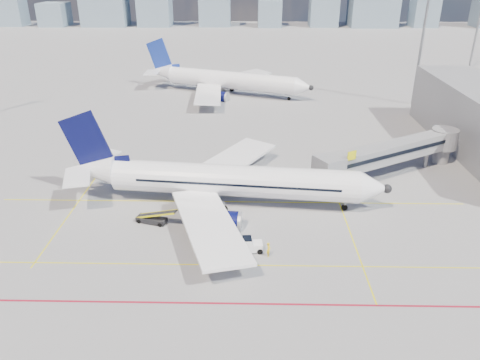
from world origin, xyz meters
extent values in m
plane|color=gray|center=(0.00, 0.00, 0.00)|extent=(420.00, 420.00, 0.00)
cube|color=yellow|center=(0.00, 8.00, 0.01)|extent=(60.00, 0.18, 0.01)
cube|color=yellow|center=(0.00, -6.00, 0.01)|extent=(80.00, 0.15, 0.01)
cube|color=yellow|center=(14.00, 2.00, 0.01)|extent=(0.15, 28.00, 0.01)
cube|color=yellow|center=(-20.00, 8.00, 0.01)|extent=(0.15, 30.00, 0.01)
cube|color=maroon|center=(0.00, -12.00, 0.01)|extent=(90.00, 0.25, 0.01)
cube|color=gray|center=(22.25, 16.15, 3.90)|extent=(20.84, 13.93, 2.60)
cube|color=black|center=(22.25, 16.15, 4.10)|extent=(20.52, 13.82, 0.55)
cube|color=gray|center=(12.70, 10.50, 3.90)|extent=(4.49, 4.56, 3.00)
cube|color=black|center=(17.00, 12.80, 0.35)|extent=(2.20, 1.00, 0.70)
cylinder|color=gray|center=(17.00, 12.80, 1.70)|extent=(0.56, 0.56, 2.70)
cylinder|color=gray|center=(29.00, 20.00, 1.95)|extent=(0.60, 0.60, 3.90)
cylinder|color=gray|center=(32.00, 22.00, 3.90)|extent=(4.00, 4.00, 3.00)
cylinder|color=gray|center=(32.00, 22.00, 1.95)|extent=(2.40, 2.40, 3.90)
cube|color=yellow|center=(15.50, 10.30, 5.70)|extent=(1.26, 0.82, 1.20)
cube|color=black|center=(35.20, 26.00, 5.00)|extent=(0.25, 40.00, 4.50)
cylinder|color=gray|center=(38.00, 55.00, 12.50)|extent=(0.56, 0.56, 25.00)
cylinder|color=gray|center=(65.00, 90.00, 12.50)|extent=(0.56, 0.56, 25.00)
cube|color=slate|center=(-117.68, 190.00, 10.41)|extent=(21.87, 10.41, 20.81)
cube|color=slate|center=(-92.15, 190.00, 5.30)|extent=(12.18, 14.02, 10.60)
cube|color=slate|center=(-14.72, 190.00, 10.24)|extent=(14.70, 10.13, 20.49)
cube|color=slate|center=(11.48, 190.00, 6.08)|extent=(11.02, 14.20, 12.15)
cube|color=slate|center=(84.62, 190.00, 6.23)|extent=(11.52, 11.56, 12.45)
cylinder|color=white|center=(0.41, 7.49, 3.30)|extent=(31.23, 7.21, 4.03)
cone|color=white|center=(17.66, 5.69, 3.30)|extent=(4.11, 4.39, 4.03)
sphere|color=black|center=(19.10, 5.54, 3.30)|extent=(1.25, 1.25, 1.14)
cone|color=white|center=(-18.29, 9.43, 3.87)|extent=(6.99, 4.69, 4.03)
cube|color=black|center=(16.33, 5.83, 3.87)|extent=(1.70, 1.70, 0.46)
cube|color=white|center=(-0.17, 16.89, 2.19)|extent=(13.17, 17.45, 0.60)
cube|color=white|center=(-2.09, -1.60, 2.19)|extent=(10.40, 17.87, 0.60)
cylinder|color=#080A3B|center=(0.51, 13.50, 0.90)|extent=(3.94, 2.75, 2.38)
cylinder|color=#080A3B|center=(-0.73, 1.58, 0.90)|extent=(3.94, 2.75, 2.38)
cylinder|color=#B4B7BB|center=(2.46, 13.30, 0.90)|extent=(0.61, 2.46, 2.44)
cylinder|color=#B4B7BB|center=(1.23, 1.38, 0.90)|extent=(0.61, 2.46, 2.44)
cube|color=#080A3B|center=(-18.29, 9.43, 7.43)|extent=(7.07, 1.06, 8.81)
cube|color=#080A3B|center=(-15.82, 9.17, 4.95)|extent=(5.83, 0.91, 2.22)
cube|color=white|center=(-18.36, 12.76, 4.23)|extent=(5.45, 6.56, 0.23)
cube|color=white|center=(-19.04, 6.19, 4.23)|extent=(4.58, 6.41, 0.23)
cylinder|color=gray|center=(14.27, 6.05, 0.90)|extent=(0.31, 0.31, 1.80)
cylinder|color=black|center=(14.27, 6.05, 0.38)|extent=(0.78, 0.36, 0.76)
cylinder|color=gray|center=(-0.34, 10.26, 0.80)|extent=(0.35, 0.35, 1.60)
cylinder|color=black|center=(-0.34, 10.26, 0.50)|extent=(1.06, 0.75, 1.00)
cylinder|color=gray|center=(-0.90, 4.92, 0.80)|extent=(0.35, 0.35, 1.60)
cylinder|color=black|center=(-0.90, 4.92, 0.50)|extent=(1.06, 0.75, 1.00)
cube|color=black|center=(1.13, 9.42, 3.61)|extent=(25.28, 2.73, 0.27)
cube|color=black|center=(0.71, 5.45, 3.61)|extent=(25.28, 2.73, 0.27)
cylinder|color=white|center=(-2.00, 62.48, 3.30)|extent=(30.62, 14.95, 4.06)
cone|color=white|center=(14.34, 56.23, 3.30)|extent=(4.95, 5.13, 4.06)
sphere|color=black|center=(15.70, 55.71, 3.30)|extent=(1.48, 1.48, 1.15)
cone|color=white|center=(-19.70, 69.25, 3.87)|extent=(7.67, 6.17, 4.06)
cube|color=black|center=(13.07, 56.72, 3.87)|extent=(2.02, 2.02, 0.47)
cube|color=white|center=(-0.11, 71.79, 2.18)|extent=(15.97, 15.99, 0.60)
cube|color=white|center=(-6.81, 54.29, 2.18)|extent=(6.33, 17.44, 0.60)
cylinder|color=#080A3B|center=(-0.33, 68.31, 0.88)|extent=(4.36, 3.58, 2.39)
cylinder|color=#080A3B|center=(-4.64, 57.03, 0.88)|extent=(4.36, 3.58, 2.39)
cylinder|color=#B4B7BB|center=(1.52, 67.60, 0.88)|extent=(1.22, 2.42, 2.46)
cylinder|color=#B4B7BB|center=(-2.80, 56.32, 0.88)|extent=(1.22, 2.42, 2.46)
cube|color=navy|center=(-19.70, 69.25, 7.46)|extent=(6.78, 2.86, 8.88)
cube|color=navy|center=(-17.36, 68.36, 4.97)|extent=(5.60, 2.39, 2.24)
cube|color=white|center=(-18.89, 72.51, 4.24)|extent=(6.26, 6.40, 0.23)
cube|color=white|center=(-21.27, 66.29, 4.24)|extent=(3.23, 5.89, 0.23)
cylinder|color=black|center=(-2.00, 65.38, 0.50)|extent=(1.17, 0.96, 1.00)
cylinder|color=black|center=(-3.94, 60.33, 0.50)|extent=(1.17, 0.96, 1.00)
cylinder|color=black|center=(11.13, 57.46, 0.38)|extent=(0.81, 0.53, 0.76)
cube|color=white|center=(2.53, -3.40, 0.61)|extent=(2.54, 1.54, 0.88)
cube|color=white|center=(2.09, -3.44, 1.27)|extent=(1.22, 1.37, 0.66)
cube|color=black|center=(2.09, -3.44, 1.49)|extent=(1.10, 1.30, 0.39)
cylinder|color=black|center=(1.70, -4.08, 0.31)|extent=(0.64, 0.30, 0.62)
cylinder|color=black|center=(1.59, -2.87, 0.31)|extent=(0.64, 0.30, 0.62)
cylinder|color=black|center=(3.46, -3.92, 0.31)|extent=(0.64, 0.30, 0.62)
cylinder|color=black|center=(3.35, -2.71, 0.31)|extent=(0.64, 0.30, 0.62)
cube|color=black|center=(-1.21, -2.11, 0.31)|extent=(3.67, 2.15, 0.17)
cube|color=white|center=(-2.06, -1.95, 1.15)|extent=(1.73, 1.69, 1.48)
cube|color=white|center=(-0.37, -2.27, 1.15)|extent=(1.73, 1.69, 1.48)
cylinder|color=black|center=(-2.65, -2.52, 0.15)|extent=(0.33, 0.19, 0.31)
cylinder|color=black|center=(-2.40, -1.20, 0.15)|extent=(0.33, 0.19, 0.31)
cylinder|color=black|center=(-0.02, -3.02, 0.15)|extent=(0.33, 0.19, 0.31)
cylinder|color=black|center=(0.23, -1.71, 0.15)|extent=(0.33, 0.19, 0.31)
cube|color=black|center=(-9.36, 2.46, 0.39)|extent=(3.85, 2.28, 0.61)
cube|color=black|center=(-8.70, 2.26, 1.30)|extent=(5.22, 2.31, 1.59)
cube|color=yellow|center=(-8.56, 2.72, 1.30)|extent=(5.01, 1.55, 1.66)
cube|color=yellow|center=(-8.83, 1.80, 1.30)|extent=(5.01, 1.55, 1.66)
cylinder|color=black|center=(-10.86, 2.27, 0.26)|extent=(0.56, 0.35, 0.52)
cylinder|color=black|center=(-10.52, 3.43, 0.26)|extent=(0.56, 0.35, 0.52)
cylinder|color=black|center=(-8.21, 1.48, 0.26)|extent=(0.56, 0.35, 0.52)
cylinder|color=black|center=(-7.86, 2.64, 0.26)|extent=(0.56, 0.35, 0.52)
imported|color=yellow|center=(4.37, -4.29, 0.83)|extent=(0.46, 0.65, 1.67)
camera|label=1|loc=(2.21, -45.93, 28.41)|focal=35.00mm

